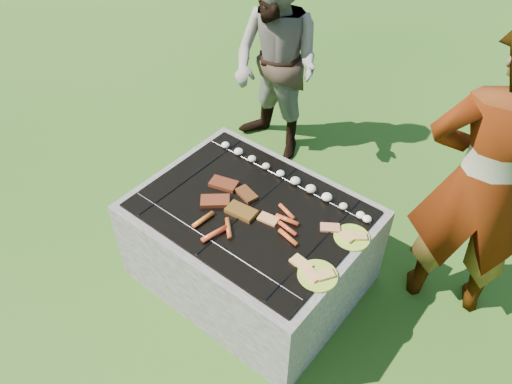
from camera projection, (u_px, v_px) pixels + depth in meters
lawn at (251, 275)px, 3.24m from camera, size 60.00×60.00×0.00m
fire_pit at (251, 246)px, 3.05m from camera, size 1.30×1.00×0.62m
mushrooms at (293, 180)px, 2.97m from camera, size 1.09×0.06×0.04m
pork_slabs at (230, 198)px, 2.86m from camera, size 0.41×0.30×0.02m
sausages at (250, 226)px, 2.70m from camera, size 0.53×0.49×0.03m
bread_on_grate at (298, 236)px, 2.66m from camera, size 0.44×0.39×0.01m
plate_far at (352, 237)px, 2.66m from camera, size 0.26×0.26×0.03m
plate_near at (318, 276)px, 2.48m from camera, size 0.27×0.27×0.03m
cook at (483, 186)px, 2.52m from camera, size 0.77×0.65×1.81m
bystander at (276, 66)px, 3.70m from camera, size 0.82×0.67×1.53m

